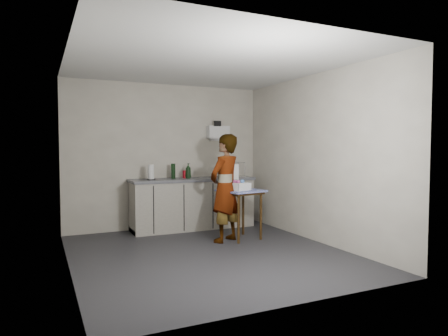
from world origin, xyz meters
name	(u,v)px	position (x,y,z in m)	size (l,w,h in m)	color
ground	(209,253)	(0.00, 0.00, 0.00)	(4.00, 4.00, 0.00)	#2D2C32
wall_back	(166,156)	(0.00, 1.99, 1.30)	(3.60, 0.02, 2.60)	beige
wall_right	(315,158)	(1.79, 0.00, 1.30)	(0.02, 4.00, 2.60)	beige
wall_left	(68,161)	(-1.79, 0.00, 1.30)	(0.02, 4.00, 2.60)	beige
ceiling	(209,63)	(0.00, 0.00, 2.60)	(3.60, 4.00, 0.01)	white
kitchen_counter	(193,205)	(0.40, 1.70, 0.43)	(2.24, 0.62, 0.91)	black
wall_shelf	(218,132)	(1.00, 1.92, 1.75)	(0.42, 0.18, 0.37)	white
side_table	(241,196)	(0.81, 0.60, 0.69)	(0.71, 0.71, 0.79)	#3E270E
standing_man	(225,188)	(0.50, 0.55, 0.83)	(0.61, 0.40, 1.67)	#B2A593
soap_bottle	(188,171)	(0.31, 1.69, 1.04)	(0.10, 0.10, 0.27)	black
soda_can	(185,174)	(0.27, 1.76, 0.98)	(0.07, 0.07, 0.14)	red
dark_bottle	(173,171)	(0.05, 1.75, 1.04)	(0.08, 0.08, 0.27)	black
paper_towel	(151,173)	(-0.38, 1.65, 1.03)	(0.15, 0.15, 0.26)	black
dish_rack	(233,174)	(1.17, 1.65, 0.97)	(0.40, 0.30, 0.28)	silver
bakery_box	(238,184)	(0.75, 0.59, 0.88)	(0.36, 0.37, 0.40)	white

